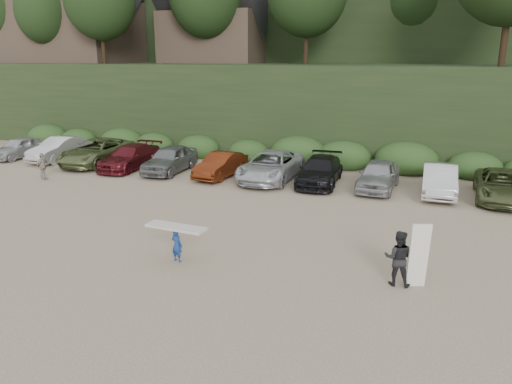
% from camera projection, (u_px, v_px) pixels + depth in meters
% --- Properties ---
extents(ground, '(120.00, 120.00, 0.00)m').
position_uv_depth(ground, '(243.00, 250.00, 17.55)').
color(ground, tan).
rests_on(ground, ground).
extents(hillside_backdrop, '(90.00, 41.50, 28.00)m').
position_uv_depth(hillside_backdrop, '(381.00, 5.00, 47.11)').
color(hillside_backdrop, black).
rests_on(hillside_backdrop, ground).
extents(parked_cars, '(39.93, 5.80, 1.59)m').
position_uv_depth(parked_cars, '(294.00, 168.00, 26.82)').
color(parked_cars, '#B8B8BD').
rests_on(parked_cars, ground).
extents(distant_walker, '(0.40, 0.88, 1.47)m').
position_uv_depth(distant_walker, '(42.00, 166.00, 27.34)').
color(distant_walker, gray).
rests_on(distant_walker, ground).
extents(child_surfer, '(2.10, 0.71, 1.24)m').
position_uv_depth(child_surfer, '(176.00, 237.00, 16.42)').
color(child_surfer, navy).
rests_on(child_surfer, ground).
extents(adult_surfer, '(1.29, 0.66, 2.00)m').
position_uv_depth(adult_surfer, '(400.00, 258.00, 14.71)').
color(adult_surfer, black).
rests_on(adult_surfer, ground).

